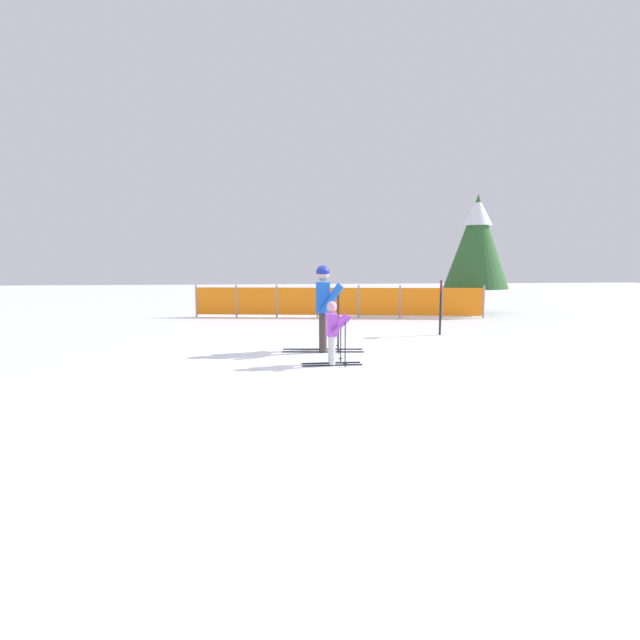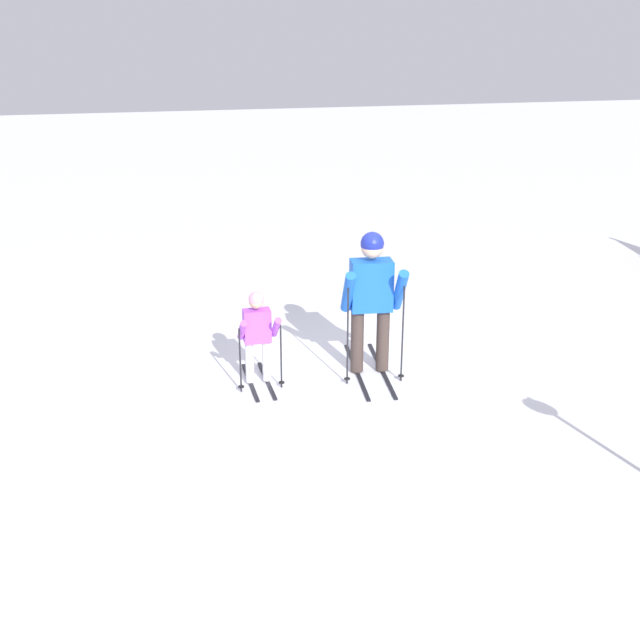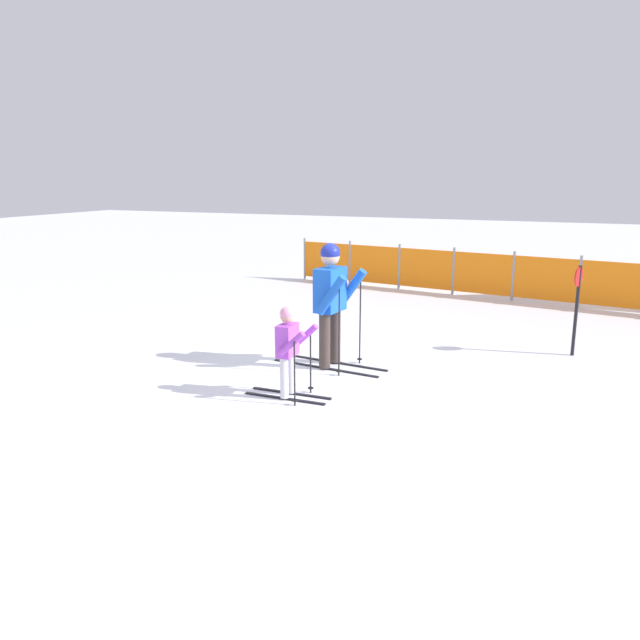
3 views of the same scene
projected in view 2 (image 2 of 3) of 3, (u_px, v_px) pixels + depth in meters
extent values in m
plane|color=white|center=(350.00, 376.00, 9.50)|extent=(60.00, 60.00, 0.00)
cube|color=black|center=(382.00, 370.00, 9.63)|extent=(1.61, 0.22, 0.02)
cube|color=black|center=(357.00, 371.00, 9.60)|extent=(1.61, 0.22, 0.02)
cylinder|color=#3F332D|center=(383.00, 339.00, 9.49)|extent=(0.15, 0.15, 0.77)
cylinder|color=#3F332D|center=(357.00, 341.00, 9.46)|extent=(0.15, 0.15, 0.77)
cube|color=blue|center=(371.00, 285.00, 9.24)|extent=(0.32, 0.50, 0.60)
cylinder|color=blue|center=(400.00, 290.00, 9.11)|extent=(0.46, 0.17, 0.57)
cylinder|color=blue|center=(348.00, 292.00, 9.04)|extent=(0.46, 0.17, 0.57)
sphere|color=#D8AD8C|center=(372.00, 247.00, 9.08)|extent=(0.26, 0.26, 0.26)
sphere|color=navy|center=(372.00, 244.00, 9.06)|extent=(0.27, 0.27, 0.27)
cylinder|color=black|center=(403.00, 333.00, 9.16)|extent=(0.02, 0.02, 1.19)
cylinder|color=black|center=(401.00, 376.00, 9.35)|extent=(0.07, 0.07, 0.01)
cylinder|color=black|center=(348.00, 336.00, 9.09)|extent=(0.02, 0.02, 1.19)
cylinder|color=black|center=(347.00, 379.00, 9.27)|extent=(0.07, 0.07, 0.01)
cube|color=black|center=(267.00, 381.00, 9.34)|extent=(1.04, 0.05, 0.02)
cube|color=black|center=(250.00, 382.00, 9.30)|extent=(1.04, 0.05, 0.02)
cylinder|color=silver|center=(266.00, 360.00, 9.25)|extent=(0.10, 0.10, 0.49)
cylinder|color=silver|center=(250.00, 362.00, 9.21)|extent=(0.10, 0.10, 0.49)
cube|color=#B24CD8|center=(257.00, 326.00, 9.08)|extent=(0.18, 0.31, 0.38)
cylinder|color=#B24CD8|center=(276.00, 327.00, 8.98)|extent=(0.34, 0.08, 0.33)
cylinder|color=#B24CD8|center=(242.00, 330.00, 8.90)|extent=(0.34, 0.08, 0.33)
sphere|color=#D8AD8C|center=(256.00, 302.00, 8.98)|extent=(0.16, 0.16, 0.16)
sphere|color=pink|center=(256.00, 299.00, 8.97)|extent=(0.17, 0.17, 0.17)
cylinder|color=black|center=(281.00, 357.00, 9.06)|extent=(0.02, 0.02, 0.77)
cylinder|color=black|center=(282.00, 382.00, 9.18)|extent=(0.07, 0.07, 0.01)
cylinder|color=black|center=(240.00, 360.00, 8.96)|extent=(0.02, 0.02, 0.77)
cylinder|color=black|center=(241.00, 387.00, 9.07)|extent=(0.07, 0.07, 0.01)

